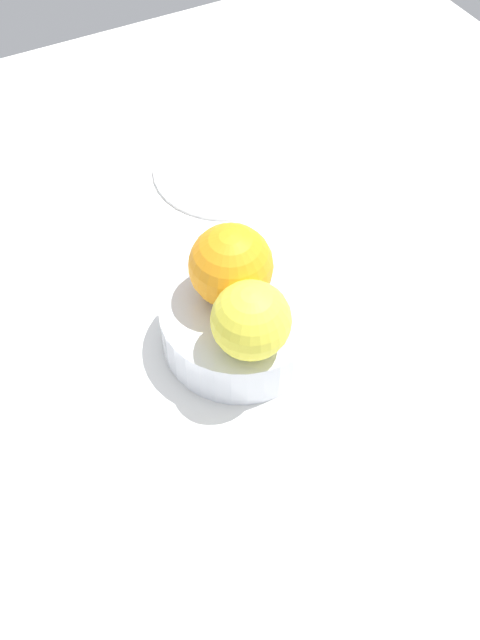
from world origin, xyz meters
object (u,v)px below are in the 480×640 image
orange_in_bowl_1 (227,267)px  side_plate (226,168)px  fruit_bowl (240,324)px  orange_in_bowl_0 (251,320)px

orange_in_bowl_1 → side_plate: bearing=-116.4°
fruit_bowl → orange_in_bowl_1: orange_in_bowl_1 is taller
orange_in_bowl_1 → side_plate: orange_in_bowl_1 is taller
fruit_bowl → side_plate: bearing=-113.8°
orange_in_bowl_0 → side_plate: (-10.53, -25.33, -7.52)cm
fruit_bowl → orange_in_bowl_0: (1.10, 3.97, 5.69)cm
orange_in_bowl_1 → fruit_bowl: bearing=103.1°
fruit_bowl → side_plate: fruit_bowl is taller
orange_in_bowl_1 → side_plate: size_ratio=0.44×
orange_in_bowl_0 → orange_in_bowl_1: 5.66cm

